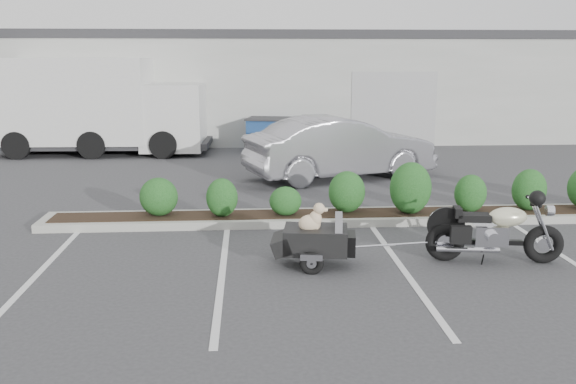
{
  "coord_description": "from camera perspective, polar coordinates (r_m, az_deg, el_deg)",
  "views": [
    {
      "loc": [
        -1.08,
        -9.1,
        3.13
      ],
      "look_at": [
        -0.39,
        1.49,
        0.75
      ],
      "focal_mm": 38.0,
      "sensor_mm": 36.0,
      "label": 1
    }
  ],
  "objects": [
    {
      "name": "motorcycle",
      "position": [
        9.89,
        18.78,
        -3.58
      ],
      "size": [
        2.1,
        0.8,
        1.21
      ],
      "rotation": [
        0.0,
        0.0,
        -0.14
      ],
      "color": "black",
      "rests_on": "ground"
    },
    {
      "name": "sedan",
      "position": [
        15.87,
        4.94,
        4.17
      ],
      "size": [
        5.18,
        3.19,
        1.61
      ],
      "primitive_type": "imported",
      "rotation": [
        0.0,
        0.0,
        1.9
      ],
      "color": "#A1A0A7",
      "rests_on": "ground"
    },
    {
      "name": "delivery_truck",
      "position": [
        20.7,
        -16.85,
        7.5
      ],
      "size": [
        6.77,
        2.56,
        3.06
      ],
      "rotation": [
        0.0,
        0.0,
        -0.03
      ],
      "color": "silver",
      "rests_on": "ground"
    },
    {
      "name": "pet_trailer",
      "position": [
        9.24,
        2.51,
        -4.41
      ],
      "size": [
        1.69,
        0.96,
        1.0
      ],
      "rotation": [
        0.0,
        0.0,
        -0.14
      ],
      "color": "black",
      "rests_on": "ground"
    },
    {
      "name": "building",
      "position": [
        26.15,
        -1.38,
        10.15
      ],
      "size": [
        26.0,
        10.0,
        4.0
      ],
      "primitive_type": "cube",
      "color": "#9EA099",
      "rests_on": "ground"
    },
    {
      "name": "dumpster",
      "position": [
        20.18,
        -1.33,
        5.36
      ],
      "size": [
        1.94,
        1.53,
        1.14
      ],
      "rotation": [
        0.0,
        0.0,
        -0.22
      ],
      "color": "navy",
      "rests_on": "ground"
    },
    {
      "name": "ground",
      "position": [
        9.68,
        2.91,
        -6.23
      ],
      "size": [
        90.0,
        90.0,
        0.0
      ],
      "primitive_type": "plane",
      "color": "#38383A",
      "rests_on": "ground"
    },
    {
      "name": "planter_kerb",
      "position": [
        11.89,
        6.5,
        -2.33
      ],
      "size": [
        12.0,
        1.0,
        0.15
      ],
      "primitive_type": "cube",
      "color": "#9E9E93",
      "rests_on": "ground"
    }
  ]
}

